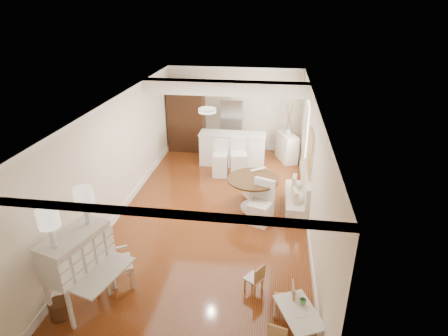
% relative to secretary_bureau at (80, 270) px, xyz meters
% --- Properties ---
extents(room, '(9.00, 9.04, 2.82)m').
position_rel_secretary_bureau_xyz_m(room, '(1.74, 3.51, 1.27)').
color(room, brown).
rests_on(room, ground).
extents(secretary_bureau, '(1.39, 1.40, 1.42)m').
position_rel_secretary_bureau_xyz_m(secretary_bureau, '(0.00, 0.00, 0.00)').
color(secretary_bureau, beige).
rests_on(secretary_bureau, ground).
extents(gustavian_armchair, '(0.74, 0.74, 0.94)m').
position_rel_secretary_bureau_xyz_m(gustavian_armchair, '(0.41, 0.53, -0.24)').
color(gustavian_armchair, beige).
rests_on(gustavian_armchair, ground).
extents(wicker_basket, '(0.40, 0.40, 0.32)m').
position_rel_secretary_bureau_xyz_m(wicker_basket, '(-0.27, -0.35, -0.55)').
color(wicker_basket, '#502E19').
rests_on(wicker_basket, ground).
extents(kids_table, '(0.82, 1.00, 0.43)m').
position_rel_secretary_bureau_xyz_m(kids_table, '(3.60, -0.12, -0.50)').
color(kids_table, white).
rests_on(kids_table, ground).
extents(kids_chair_a, '(0.32, 0.32, 0.63)m').
position_rel_secretary_bureau_xyz_m(kids_chair_a, '(3.38, 0.23, -0.40)').
color(kids_chair_a, tan).
rests_on(kids_chair_a, ground).
extents(kids_chair_b, '(0.39, 0.39, 0.58)m').
position_rel_secretary_bureau_xyz_m(kids_chair_b, '(2.86, 0.71, -0.42)').
color(kids_chair_b, '#A8844C').
rests_on(kids_chair_b, ground).
extents(banquette, '(0.52, 1.60, 0.98)m').
position_rel_secretary_bureau_xyz_m(banquette, '(3.69, 3.68, -0.22)').
color(banquette, silver).
rests_on(banquette, ground).
extents(dining_table, '(1.35, 1.35, 0.86)m').
position_rel_secretary_bureau_xyz_m(dining_table, '(2.63, 3.57, -0.28)').
color(dining_table, '#4F3319').
rests_on(dining_table, ground).
extents(slip_chair_near, '(0.64, 0.66, 1.04)m').
position_rel_secretary_bureau_xyz_m(slip_chair_near, '(2.84, 2.99, -0.19)').
color(slip_chair_near, white).
rests_on(slip_chair_near, ground).
extents(slip_chair_far, '(0.60, 0.61, 0.90)m').
position_rel_secretary_bureau_xyz_m(slip_chair_far, '(2.62, 4.21, -0.26)').
color(slip_chair_far, white).
rests_on(slip_chair_far, ground).
extents(breakfast_counter, '(2.05, 0.65, 1.03)m').
position_rel_secretary_bureau_xyz_m(breakfast_counter, '(1.80, 6.28, -0.20)').
color(breakfast_counter, white).
rests_on(breakfast_counter, ground).
extents(bar_stool_left, '(0.46, 0.46, 1.08)m').
position_rel_secretary_bureau_xyz_m(bar_stool_left, '(1.55, 5.39, -0.17)').
color(bar_stool_left, white).
rests_on(bar_stool_left, ground).
extents(bar_stool_right, '(0.53, 0.53, 1.15)m').
position_rel_secretary_bureau_xyz_m(bar_stool_right, '(2.08, 5.42, -0.14)').
color(bar_stool_right, white).
rests_on(bar_stool_right, ground).
extents(pantry_cabinet, '(1.20, 0.60, 2.30)m').
position_rel_secretary_bureau_xyz_m(pantry_cabinet, '(0.10, 7.36, 0.44)').
color(pantry_cabinet, '#381E11').
rests_on(pantry_cabinet, ground).
extents(fridge, '(0.75, 0.65, 1.80)m').
position_rel_secretary_bureau_xyz_m(fridge, '(2.00, 7.33, 0.19)').
color(fridge, silver).
rests_on(fridge, ground).
extents(sideboard, '(0.73, 1.02, 0.89)m').
position_rel_secretary_bureau_xyz_m(sideboard, '(3.50, 6.84, -0.26)').
color(sideboard, white).
rests_on(sideboard, ground).
extents(pencil_cup, '(0.14, 0.14, 0.09)m').
position_rel_secretary_bureau_xyz_m(pencil_cup, '(3.66, 0.05, -0.24)').
color(pencil_cup, '#62A869').
rests_on(pencil_cup, kids_table).
extents(branch_vase, '(0.19, 0.19, 0.18)m').
position_rel_secretary_bureau_xyz_m(branch_vase, '(3.51, 6.83, 0.27)').
color(branch_vase, white).
rests_on(branch_vase, sideboard).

